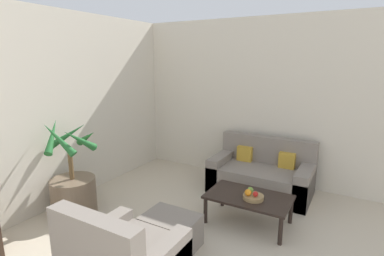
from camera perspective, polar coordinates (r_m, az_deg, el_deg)
name	(u,v)px	position (r m, az deg, el deg)	size (l,w,h in m)	color
wall_back	(355,108)	(4.90, 28.64, 3.34)	(8.68, 0.06, 2.70)	beige
potted_palm	(73,188)	(4.38, -21.68, -10.56)	(0.71, 0.70, 1.30)	brown
sofa_loveseat	(261,175)	(4.85, 13.07, -8.68)	(1.51, 0.82, 0.83)	gray
coffee_table	(249,199)	(3.91, 10.73, -13.15)	(1.03, 0.62, 0.37)	black
fruit_bowl	(253,197)	(3.81, 11.61, -12.78)	(0.25, 0.25, 0.05)	#997A4C
apple_red	(255,194)	(3.76, 12.00, -12.21)	(0.06, 0.06, 0.06)	red
apple_green	(250,190)	(3.85, 11.05, -11.51)	(0.07, 0.07, 0.07)	olive
orange_fruit	(248,192)	(3.77, 10.63, -11.98)	(0.08, 0.08, 0.08)	orange
ottoman	(171,231)	(3.50, -4.08, -19.01)	(0.60, 0.45, 0.36)	gray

